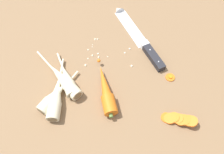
% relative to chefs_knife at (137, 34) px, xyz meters
% --- Properties ---
extents(ground_plane, '(1.20, 0.90, 0.04)m').
position_rel_chefs_knife_xyz_m(ground_plane, '(-0.09, -0.17, -0.03)').
color(ground_plane, brown).
extents(chefs_knife, '(0.19, 0.32, 0.04)m').
position_rel_chefs_knife_xyz_m(chefs_knife, '(0.00, 0.00, 0.00)').
color(chefs_knife, silver).
rests_on(chefs_knife, ground_plane).
extents(whole_carrot, '(0.08, 0.21, 0.04)m').
position_rel_chefs_knife_xyz_m(whole_carrot, '(-0.11, -0.25, 0.01)').
color(whole_carrot, orange).
rests_on(whole_carrot, ground_plane).
extents(parsnip_front, '(0.04, 0.23, 0.04)m').
position_rel_chefs_knife_xyz_m(parsnip_front, '(-0.26, -0.27, 0.01)').
color(parsnip_front, beige).
rests_on(parsnip_front, ground_plane).
extents(parsnip_mid_left, '(0.10, 0.18, 0.04)m').
position_rel_chefs_knife_xyz_m(parsnip_mid_left, '(-0.23, -0.21, 0.01)').
color(parsnip_mid_left, beige).
rests_on(parsnip_mid_left, ground_plane).
extents(parsnip_mid_right, '(0.18, 0.19, 0.04)m').
position_rel_chefs_knife_xyz_m(parsnip_mid_right, '(-0.25, -0.21, 0.01)').
color(parsnip_mid_right, beige).
rests_on(parsnip_mid_right, ground_plane).
extents(parsnip_back, '(0.11, 0.16, 0.04)m').
position_rel_chefs_knife_xyz_m(parsnip_back, '(-0.27, -0.27, 0.01)').
color(parsnip_back, beige).
rests_on(parsnip_back, ground_plane).
extents(carrot_slice_stack, '(0.10, 0.05, 0.04)m').
position_rel_chefs_knife_xyz_m(carrot_slice_stack, '(0.11, -0.33, 0.01)').
color(carrot_slice_stack, orange).
rests_on(carrot_slice_stack, ground_plane).
extents(carrot_slice_stray_near, '(0.03, 0.03, 0.01)m').
position_rel_chefs_knife_xyz_m(carrot_slice_stray_near, '(0.11, -0.18, -0.00)').
color(carrot_slice_stray_near, orange).
rests_on(carrot_slice_stray_near, ground_plane).
extents(mince_crumbs, '(0.19, 0.13, 0.01)m').
position_rel_chefs_knife_xyz_m(mince_crumbs, '(-0.12, -0.09, -0.00)').
color(mince_crumbs, beige).
rests_on(mince_crumbs, ground_plane).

